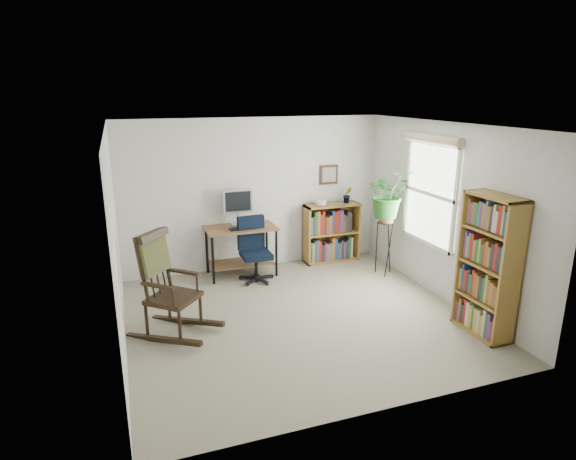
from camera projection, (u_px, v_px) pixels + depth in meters
name	position (u px, v px, depth m)	size (l,w,h in m)	color
floor	(298.00, 317.00, 6.15)	(4.20, 4.00, 0.00)	gray
ceiling	(300.00, 126.00, 5.48)	(4.20, 4.00, 0.00)	silver
wall_back	(254.00, 194.00, 7.63)	(4.20, 0.00, 2.40)	silver
wall_front	(384.00, 288.00, 4.00)	(4.20, 0.00, 2.40)	silver
wall_left	(116.00, 245.00, 5.14)	(0.00, 4.00, 2.40)	silver
wall_right	(444.00, 213.00, 6.49)	(0.00, 4.00, 2.40)	silver
window	(430.00, 194.00, 6.69)	(0.12, 1.20, 1.50)	white
desk	(241.00, 251.00, 7.48)	(1.07, 0.59, 0.77)	brown
monitor	(238.00, 207.00, 7.42)	(0.46, 0.16, 0.56)	#AEAFB3
keyboard	(243.00, 228.00, 7.26)	(0.40, 0.15, 0.03)	black
office_chair	(256.00, 250.00, 7.19)	(0.54, 0.54, 0.99)	black
rocking_chair	(173.00, 284.00, 5.56)	(0.65, 1.09, 1.26)	black
low_bookshelf	(331.00, 233.00, 8.07)	(0.93, 0.31, 0.98)	olive
tall_bookshelf	(488.00, 266.00, 5.53)	(0.31, 0.73, 1.68)	olive
plant_stand	(385.00, 244.00, 7.46)	(0.27, 0.27, 0.99)	black
spider_plant	(389.00, 170.00, 7.14)	(1.69, 1.88, 1.46)	#286A25
potted_plant_small	(347.00, 200.00, 8.01)	(0.13, 0.24, 0.11)	#286A25
framed_picture	(329.00, 175.00, 7.94)	(0.32, 0.04, 0.32)	black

